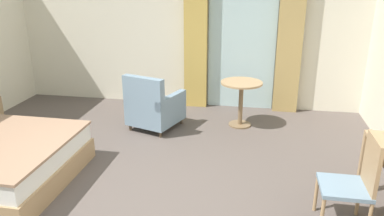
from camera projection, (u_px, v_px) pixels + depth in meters
The scene contains 8 objects.
ground at pixel (126, 208), 4.07m from camera, with size 6.91×7.49×0.10m, color #564C47.
wall_back at pixel (186, 36), 6.86m from camera, with size 6.51×0.12×2.54m, color silver.
balcony_glass_door at pixel (242, 47), 6.67m from camera, with size 1.18×0.02×2.24m, color silver.
curtain_panel_left at pixel (196, 41), 6.68m from camera, with size 0.41×0.10×2.43m, color tan.
curtain_panel_right at pixel (290, 44), 6.41m from camera, with size 0.42×0.10×2.43m, color tan.
desk_chair at pixel (355, 179), 3.54m from camera, with size 0.46×0.45×0.95m.
armchair_by_window at pixel (154, 107), 5.94m from camera, with size 0.89×0.93×0.90m.
round_cafe_table at pixel (241, 94), 5.99m from camera, with size 0.66×0.66×0.73m.
Camera 1 is at (1.31, -3.29, 2.34)m, focal length 35.29 mm.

